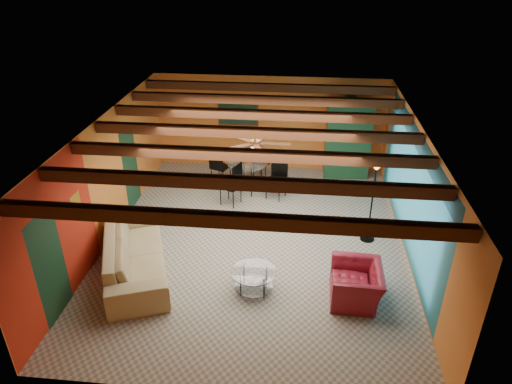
# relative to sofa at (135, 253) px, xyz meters

# --- Properties ---
(room) EXTENTS (6.52, 8.01, 2.71)m
(room) POSITION_rel_sofa_xyz_m (2.27, 1.37, 1.94)
(room) COLOR gray
(room) RESTS_ON ground
(sofa) EXTENTS (2.04, 3.07, 0.83)m
(sofa) POSITION_rel_sofa_xyz_m (0.00, 0.00, 0.00)
(sofa) COLOR #978861
(sofa) RESTS_ON ground
(armchair) EXTENTS (0.94, 1.07, 0.68)m
(armchair) POSITION_rel_sofa_xyz_m (4.31, -0.41, -0.08)
(armchair) COLOR maroon
(armchair) RESTS_ON ground
(coffee_table) EXTENTS (0.88, 0.88, 0.45)m
(coffee_table) POSITION_rel_sofa_xyz_m (2.41, -0.36, -0.19)
(coffee_table) COLOR silver
(coffee_table) RESTS_ON ground
(dining_table) EXTENTS (2.89, 2.89, 1.14)m
(dining_table) POSITION_rel_sofa_xyz_m (1.81, 3.70, 0.15)
(dining_table) COLOR white
(dining_table) RESTS_ON ground
(armoire) EXTENTS (1.23, 0.65, 2.10)m
(armoire) POSITION_rel_sofa_xyz_m (4.47, 4.96, 0.63)
(armoire) COLOR brown
(armoire) RESTS_ON ground
(floor_lamp) EXTENTS (0.46, 0.46, 1.94)m
(floor_lamp) POSITION_rel_sofa_xyz_m (4.76, 1.63, 0.55)
(floor_lamp) COLOR black
(floor_lamp) RESTS_ON ground
(ceiling_fan) EXTENTS (1.50, 1.50, 0.44)m
(ceiling_fan) POSITION_rel_sofa_xyz_m (2.27, 1.26, 1.94)
(ceiling_fan) COLOR #472614
(ceiling_fan) RESTS_ON ceiling
(painting) EXTENTS (1.05, 0.03, 0.65)m
(painting) POSITION_rel_sofa_xyz_m (1.37, 5.22, 1.23)
(painting) COLOR black
(painting) RESTS_ON wall_back
(potted_plant) EXTENTS (0.47, 0.41, 0.49)m
(potted_plant) POSITION_rel_sofa_xyz_m (4.47, 4.96, 1.93)
(potted_plant) COLOR #26661E
(potted_plant) RESTS_ON armoire
(vase) EXTENTS (0.21, 0.21, 0.19)m
(vase) POSITION_rel_sofa_xyz_m (1.81, 3.70, 0.82)
(vase) COLOR orange
(vase) RESTS_ON dining_table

